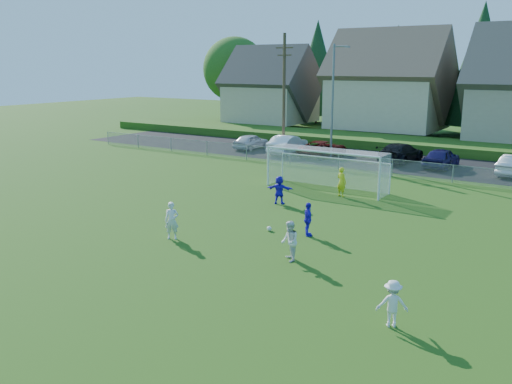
% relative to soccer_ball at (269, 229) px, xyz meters
% --- Properties ---
extents(ground, '(160.00, 160.00, 0.00)m').
position_rel_soccer_ball_xyz_m(ground, '(-1.52, -6.78, -0.11)').
color(ground, '#193D0C').
rests_on(ground, ground).
extents(asphalt_lot, '(60.00, 60.00, 0.00)m').
position_rel_soccer_ball_xyz_m(asphalt_lot, '(-1.52, 20.72, -0.10)').
color(asphalt_lot, black).
rests_on(asphalt_lot, ground).
extents(grass_embankment, '(70.00, 6.00, 0.80)m').
position_rel_soccer_ball_xyz_m(grass_embankment, '(-1.52, 28.22, 0.29)').
color(grass_embankment, '#1E420F').
rests_on(grass_embankment, ground).
extents(soccer_ball, '(0.22, 0.22, 0.22)m').
position_rel_soccer_ball_xyz_m(soccer_ball, '(0.00, 0.00, 0.00)').
color(soccer_ball, white).
rests_on(soccer_ball, ground).
extents(player_white_a, '(0.72, 0.66, 1.65)m').
position_rel_soccer_ball_xyz_m(player_white_a, '(-2.97, -3.28, 0.71)').
color(player_white_a, silver).
rests_on(player_white_a, ground).
extents(player_white_b, '(0.96, 0.98, 1.60)m').
position_rel_soccer_ball_xyz_m(player_white_b, '(2.70, -2.88, 0.69)').
color(player_white_b, silver).
rests_on(player_white_b, ground).
extents(player_white_c, '(1.06, 0.89, 1.42)m').
position_rel_soccer_ball_xyz_m(player_white_c, '(7.86, -5.96, 0.60)').
color(player_white_c, silver).
rests_on(player_white_c, ground).
extents(player_blue_a, '(0.82, 0.94, 1.52)m').
position_rel_soccer_ball_xyz_m(player_blue_a, '(1.82, 0.32, 0.65)').
color(player_blue_a, '#2815C9').
rests_on(player_blue_a, ground).
extents(player_blue_b, '(1.51, 0.84, 1.55)m').
position_rel_soccer_ball_xyz_m(player_blue_b, '(-2.16, 4.55, 0.67)').
color(player_blue_b, '#2815C9').
rests_on(player_blue_b, ground).
extents(goalkeeper, '(0.73, 0.59, 1.73)m').
position_rel_soccer_ball_xyz_m(goalkeeper, '(0.00, 7.93, 0.75)').
color(goalkeeper, yellow).
rests_on(goalkeeper, ground).
extents(car_a, '(1.74, 4.04, 1.36)m').
position_rel_soccer_ball_xyz_m(car_a, '(-14.33, 20.13, 0.57)').
color(car_a, silver).
rests_on(car_a, ground).
extents(car_b, '(2.00, 4.93, 1.59)m').
position_rel_soccer_ball_xyz_m(car_b, '(-10.26, 19.65, 0.68)').
color(car_b, white).
rests_on(car_b, ground).
extents(car_c, '(2.90, 5.14, 1.36)m').
position_rel_soccer_ball_xyz_m(car_c, '(-7.00, 19.82, 0.57)').
color(car_c, '#5D0F0A').
rests_on(car_c, ground).
extents(car_d, '(2.55, 5.36, 1.51)m').
position_rel_soccer_ball_xyz_m(car_d, '(-0.83, 20.86, 0.64)').
color(car_d, black).
rests_on(car_d, ground).
extents(car_e, '(1.98, 4.44, 1.48)m').
position_rel_soccer_ball_xyz_m(car_e, '(2.48, 20.18, 0.63)').
color(car_e, '#191448').
rests_on(car_e, ground).
extents(soccer_goal, '(7.42, 1.90, 2.50)m').
position_rel_soccer_ball_xyz_m(soccer_goal, '(-1.52, 9.27, 1.52)').
color(soccer_goal, white).
rests_on(soccer_goal, ground).
extents(chainlink_fence, '(52.06, 0.06, 1.20)m').
position_rel_soccer_ball_xyz_m(chainlink_fence, '(-1.52, 15.22, 0.52)').
color(chainlink_fence, gray).
rests_on(chainlink_fence, ground).
extents(streetlight, '(1.38, 0.18, 9.00)m').
position_rel_soccer_ball_xyz_m(streetlight, '(-5.96, 19.22, 4.73)').
color(streetlight, slate).
rests_on(streetlight, ground).
extents(utility_pole, '(1.60, 0.26, 10.00)m').
position_rel_soccer_ball_xyz_m(utility_pole, '(-11.02, 20.22, 5.04)').
color(utility_pole, '#473321').
rests_on(utility_pole, ground).
extents(houses_row, '(53.90, 11.45, 13.27)m').
position_rel_soccer_ball_xyz_m(houses_row, '(0.46, 35.69, 7.22)').
color(houses_row, tan).
rests_on(houses_row, ground).
extents(tree_row, '(65.98, 12.36, 13.80)m').
position_rel_soccer_ball_xyz_m(tree_row, '(-0.47, 41.96, 6.80)').
color(tree_row, '#382616').
rests_on(tree_row, ground).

